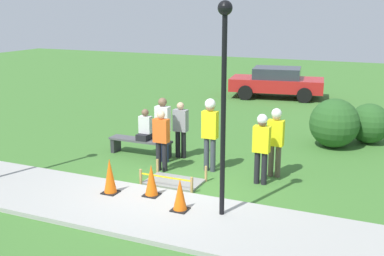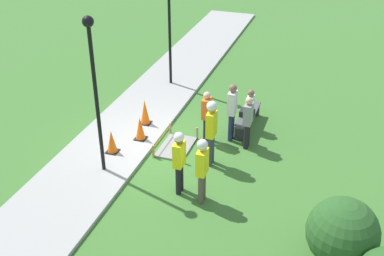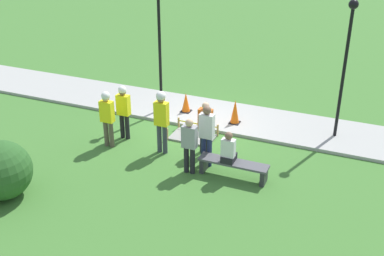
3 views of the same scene
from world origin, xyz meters
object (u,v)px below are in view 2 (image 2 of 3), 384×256
at_px(person_seated_on_bench, 249,106).
at_px(worker_supervisor, 211,127).
at_px(bystander_in_gray_shirt, 232,109).
at_px(lamppost_far, 169,11).
at_px(traffic_cone_far_patch, 140,128).
at_px(traffic_cone_sidewalk_edge, 112,142).
at_px(worker_assistant, 179,157).
at_px(lamppost_near, 94,76).
at_px(park_bench, 248,117).
at_px(bystander_in_white_shirt, 248,120).
at_px(bystander_in_orange_shirt, 207,114).
at_px(traffic_cone_near_patch, 145,112).
at_px(worker_trainee, 202,165).

xyz_separation_m(person_seated_on_bench, worker_supervisor, (2.23, -0.55, 0.36)).
distance_m(bystander_in_gray_shirt, lamppost_far, 4.75).
relative_size(traffic_cone_far_patch, traffic_cone_sidewalk_edge, 1.05).
height_order(traffic_cone_far_patch, worker_assistant, worker_assistant).
bearing_deg(lamppost_near, worker_assistant, 85.79).
distance_m(worker_assistant, lamppost_near, 2.88).
distance_m(worker_assistant, lamppost_far, 6.81).
distance_m(park_bench, lamppost_near, 5.44).
xyz_separation_m(lamppost_near, lamppost_far, (-5.89, -0.30, -0.01)).
xyz_separation_m(traffic_cone_far_patch, lamppost_far, (-4.11, -0.60, 2.37)).
bearing_deg(bystander_in_white_shirt, park_bench, -168.49).
distance_m(bystander_in_gray_shirt, bystander_in_white_shirt, 0.63).
xyz_separation_m(bystander_in_orange_shirt, lamppost_far, (-3.41, -2.44, 1.92)).
xyz_separation_m(worker_assistant, lamppost_far, (-6.06, -2.55, 1.79)).
bearing_deg(traffic_cone_near_patch, traffic_cone_far_patch, 14.79).
xyz_separation_m(park_bench, lamppost_near, (3.69, -3.12, 2.50)).
bearing_deg(worker_trainee, bystander_in_orange_shirt, -165.00).
distance_m(person_seated_on_bench, worker_assistant, 3.84).
bearing_deg(traffic_cone_sidewalk_edge, bystander_in_orange_shirt, 125.14).
distance_m(traffic_cone_far_patch, worker_trainee, 3.41).
bearing_deg(lamppost_far, bystander_in_orange_shirt, 35.59).
height_order(park_bench, bystander_in_white_shirt, bystander_in_white_shirt).
distance_m(park_bench, worker_supervisor, 2.56).
relative_size(person_seated_on_bench, lamppost_near, 0.21).
distance_m(person_seated_on_bench, bystander_in_orange_shirt, 1.49).
height_order(bystander_in_orange_shirt, lamppost_near, lamppost_near).
bearing_deg(bystander_in_orange_shirt, traffic_cone_sidewalk_edge, -54.86).
bearing_deg(lamppost_near, bystander_in_white_shirt, 126.70).
bearing_deg(lamppost_far, worker_assistant, 22.80).
bearing_deg(lamppost_far, lamppost_near, 2.95).
bearing_deg(worker_trainee, person_seated_on_bench, 175.88).
xyz_separation_m(traffic_cone_near_patch, park_bench, (-0.98, 3.07, -0.16)).
distance_m(traffic_cone_far_patch, bystander_in_white_shirt, 3.19).
height_order(traffic_cone_near_patch, lamppost_near, lamppost_near).
bearing_deg(person_seated_on_bench, worker_supervisor, -13.82).
bearing_deg(bystander_in_gray_shirt, park_bench, 161.28).
bearing_deg(traffic_cone_sidewalk_edge, bystander_in_white_shirt, 114.99).
height_order(worker_trainee, bystander_in_orange_shirt, worker_trainee).
xyz_separation_m(traffic_cone_far_patch, traffic_cone_sidewalk_edge, (0.93, -0.47, -0.02)).
height_order(worker_trainee, lamppost_near, lamppost_near).
relative_size(traffic_cone_far_patch, bystander_in_orange_shirt, 0.45).
bearing_deg(traffic_cone_far_patch, bystander_in_gray_shirt, 111.70).
xyz_separation_m(person_seated_on_bench, worker_trainee, (3.89, -0.28, 0.24)).
xyz_separation_m(traffic_cone_sidewalk_edge, park_bench, (-2.83, 3.30, -0.10)).
xyz_separation_m(traffic_cone_sidewalk_edge, bystander_in_orange_shirt, (-1.63, 2.31, 0.47)).
xyz_separation_m(worker_trainee, lamppost_near, (-0.34, -2.89, 1.78)).
xyz_separation_m(traffic_cone_near_patch, bystander_in_orange_shirt, (0.23, 2.09, 0.40)).
relative_size(worker_trainee, bystander_in_gray_shirt, 0.98).
distance_m(bystander_in_white_shirt, lamppost_far, 5.34).
distance_m(worker_assistant, bystander_in_orange_shirt, 2.65).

